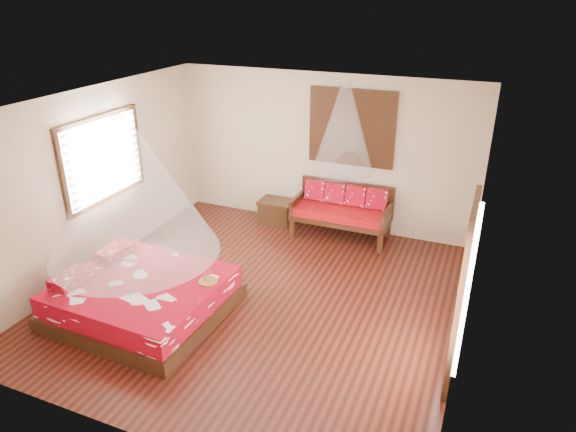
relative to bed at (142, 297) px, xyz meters
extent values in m
cube|color=black|center=(1.32, 0.97, -0.26)|extent=(5.50, 5.50, 0.02)
cube|color=white|center=(1.32, 0.97, 2.56)|extent=(5.50, 5.50, 0.02)
cube|color=beige|center=(-1.44, 0.97, 1.15)|extent=(0.02, 5.50, 2.80)
cube|color=beige|center=(4.08, 0.97, 1.15)|extent=(0.02, 5.50, 2.80)
cube|color=beige|center=(1.32, 3.73, 1.15)|extent=(5.50, 0.02, 2.80)
cube|color=beige|center=(1.32, -1.79, 1.15)|extent=(5.50, 0.02, 2.80)
cube|color=black|center=(0.02, 0.00, -0.15)|extent=(2.21, 2.01, 0.20)
cube|color=maroon|center=(0.02, 0.00, 0.10)|extent=(2.11, 1.91, 0.30)
cube|color=maroon|center=(-0.80, -0.38, 0.32)|extent=(0.33, 0.57, 0.14)
cube|color=maroon|center=(-0.77, 0.44, 0.32)|extent=(0.33, 0.57, 0.14)
cube|color=black|center=(1.03, 2.95, -0.04)|extent=(0.08, 0.08, 0.42)
cube|color=black|center=(2.61, 2.95, -0.04)|extent=(0.08, 0.08, 0.42)
cube|color=black|center=(1.03, 3.58, -0.04)|extent=(0.08, 0.08, 0.42)
cube|color=black|center=(2.61, 3.58, -0.04)|extent=(0.08, 0.08, 0.42)
cube|color=black|center=(1.82, 3.27, 0.13)|extent=(1.70, 0.76, 0.08)
cube|color=#840704|center=(1.82, 3.27, 0.24)|extent=(1.64, 0.70, 0.14)
cube|color=black|center=(1.82, 3.60, 0.42)|extent=(1.70, 0.06, 0.55)
cube|color=black|center=(1.01, 3.27, 0.29)|extent=(0.06, 0.76, 0.30)
cube|color=black|center=(2.63, 3.27, 0.29)|extent=(0.06, 0.76, 0.30)
cube|color=maroon|center=(1.25, 3.48, 0.49)|extent=(0.36, 0.19, 0.38)
cube|color=maroon|center=(1.63, 3.48, 0.49)|extent=(0.36, 0.19, 0.38)
cube|color=maroon|center=(2.01, 3.48, 0.49)|extent=(0.36, 0.19, 0.38)
cube|color=maroon|center=(2.39, 3.48, 0.49)|extent=(0.36, 0.19, 0.38)
cube|color=black|center=(0.52, 3.42, -0.05)|extent=(0.61, 0.44, 0.40)
cube|color=black|center=(0.52, 3.42, 0.17)|extent=(0.65, 0.48, 0.05)
cube|color=black|center=(1.82, 3.69, 1.65)|extent=(1.52, 0.06, 1.32)
cube|color=black|center=(1.82, 3.68, 1.65)|extent=(1.35, 0.04, 1.10)
cube|color=black|center=(-1.40, 1.17, 1.45)|extent=(0.08, 1.74, 1.34)
cube|color=white|center=(-1.36, 1.17, 1.45)|extent=(0.04, 1.54, 1.10)
cube|color=black|center=(4.04, 0.37, 0.80)|extent=(0.08, 1.02, 2.16)
cube|color=white|center=(4.02, 0.37, 0.90)|extent=(0.03, 0.82, 1.70)
cylinder|color=brown|center=(0.87, 0.32, 0.26)|extent=(0.26, 0.26, 0.03)
cone|color=white|center=(0.02, 0.00, 1.60)|extent=(2.17, 2.17, 1.80)
cone|color=white|center=(1.82, 3.22, 1.75)|extent=(1.03, 1.03, 1.50)
camera|label=1|loc=(4.11, -4.71, 3.87)|focal=32.00mm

